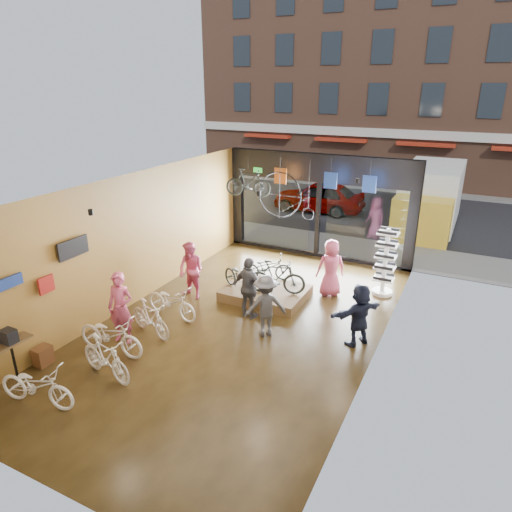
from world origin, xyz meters
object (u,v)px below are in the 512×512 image
Objects in this scene: floor_bike_4 at (172,302)px; display_platform at (266,293)px; penny_farthing at (288,197)px; floor_bike_3 at (150,318)px; display_bike_right at (267,267)px; sunglasses_rack at (385,262)px; display_bike_mid at (277,277)px; display_bike_left at (240,278)px; customer_2 at (249,288)px; hung_bike at (248,183)px; customer_5 at (359,315)px; customer_0 at (121,308)px; customer_1 at (191,271)px; box_truck at (429,201)px; floor_bike_1 at (106,358)px; floor_bike_2 at (111,335)px; customer_3 at (266,306)px; customer_4 at (331,268)px; floor_bike_0 at (37,385)px; street_car at (319,197)px.

display_platform is at bearing -31.14° from floor_bike_4.
penny_farthing reaches higher than display_platform.
floor_bike_3 is 4.18m from display_bike_right.
sunglasses_rack is at bearing 30.74° from display_platform.
display_bike_left is at bearing 92.00° from display_bike_mid.
customer_2 is 1.11× the size of hung_bike.
customer_0 is at bearing -29.51° from customer_5.
customer_1 reaches higher than customer_5.
box_truck is 15.14m from floor_bike_1.
display_bike_left is 0.78× the size of sunglasses_rack.
floor_bike_4 is at bearing 66.65° from customer_0.
customer_1 reaches higher than floor_bike_2.
customer_1 is at bearing -56.79° from customer_3.
floor_bike_2 is 4.90m from display_bike_mid.
floor_bike_4 is 5.47m from penny_farthing.
customer_1 is at bearing 137.35° from display_bike_left.
customer_5 reaches higher than display_bike_mid.
hung_bike is (-3.46, 1.28, 2.04)m from customer_4.
customer_4 reaches higher than floor_bike_1.
customer_4 reaches higher than floor_bike_3.
customer_5 is at bearing -52.09° from floor_bike_3.
customer_1 is (0.01, 5.51, 0.42)m from floor_bike_0.
box_truck is 10.46m from display_bike_left.
customer_4 is at bearing -35.44° from floor_bike_0.
customer_5 is at bearing -130.11° from display_bike_mid.
customer_0 is 5.87m from customer_5.
display_bike_right is (1.76, 7.12, 0.25)m from floor_bike_0.
customer_2 is at bearing 36.60° from customer_0.
customer_2 is (1.94, 0.93, 0.42)m from floor_bike_4.
customer_1 is (-2.42, -0.83, 0.07)m from display_bike_mid.
floor_bike_4 is 4.83m from customer_4.
sunglasses_rack reaches higher than customer_5.
hung_bike is (0.05, -7.80, 2.16)m from street_car.
customer_5 reaches higher than street_car.
floor_bike_0 is 0.82× the size of sunglasses_rack.
floor_bike_3 is (0.11, -13.41, -0.30)m from street_car.
customer_0 reaches higher than street_car.
street_car is 10.33m from display_platform.
customer_3 is at bearing -178.04° from display_bike_right.
floor_bike_1 is 5.99m from customer_5.
customer_2 is at bearing -31.88° from floor_bike_0.
street_car is 2.77× the size of customer_5.
floor_bike_2 is at bearing -24.17° from customer_5.
customer_3 is (2.76, -12.11, 0.06)m from street_car.
customer_0 reaches higher than display_bike_left.
box_truck reaches higher than floor_bike_3.
street_car is 2.26× the size of penny_farthing.
penny_farthing reaches higher than floor_bike_0.
floor_bike_2 is (-0.19, -14.52, -0.28)m from street_car.
customer_0 is at bearing -7.13° from customer_3.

